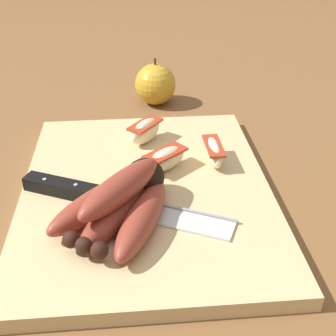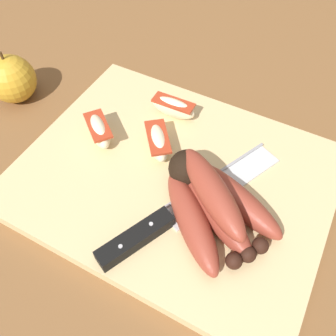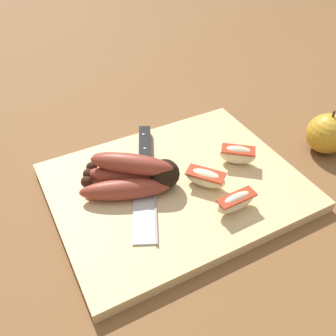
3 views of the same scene
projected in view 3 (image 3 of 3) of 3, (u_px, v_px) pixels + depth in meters
The scene contains 8 objects.
ground_plane at pixel (180, 196), 0.64m from camera, with size 6.00×6.00×0.00m, color brown.
cutting_board at pixel (175, 187), 0.64m from camera, with size 0.41×0.32×0.02m, color #DBBC84.
banana_bunch at pixel (133, 173), 0.62m from camera, with size 0.17×0.16×0.06m.
chefs_knife at pixel (145, 163), 0.66m from camera, with size 0.14×0.27×0.02m.
apple_wedge_near at pixel (238, 155), 0.66m from camera, with size 0.07×0.06×0.04m.
apple_wedge_middle at pixel (205, 178), 0.62m from camera, with size 0.06×0.07×0.03m.
apple_wedge_far at pixel (236, 202), 0.58m from camera, with size 0.07×0.02×0.03m.
whole_apple at pixel (327, 134), 0.71m from camera, with size 0.08×0.08×0.09m.
Camera 3 is at (0.23, 0.39, 0.45)m, focal length 39.69 mm.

